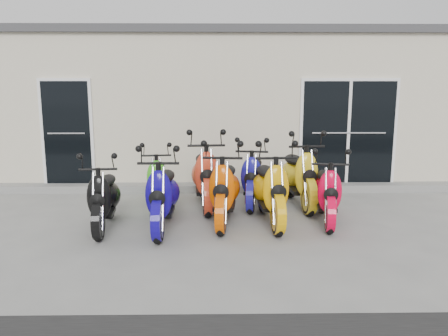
{
  "coord_description": "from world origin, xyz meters",
  "views": [
    {
      "loc": [
        -0.11,
        -6.82,
        2.12
      ],
      "look_at": [
        0.0,
        0.6,
        0.75
      ],
      "focal_mm": 35.0,
      "sensor_mm": 36.0,
      "label": 1
    }
  ],
  "objects_px": {
    "scooter_front_orange_b": "(270,181)",
    "scooter_back_green": "(157,172)",
    "scooter_front_black": "(104,189)",
    "scooter_front_red": "(327,184)",
    "scooter_back_blue": "(253,170)",
    "scooter_front_blue": "(163,186)",
    "scooter_back_red": "(205,167)",
    "scooter_front_orange_a": "(225,180)",
    "scooter_back_yellow": "(299,168)"
  },
  "relations": [
    {
      "from": "scooter_front_orange_b",
      "to": "scooter_back_green",
      "type": "distance_m",
      "value": 2.25
    },
    {
      "from": "scooter_front_black",
      "to": "scooter_front_orange_b",
      "type": "distance_m",
      "value": 2.55
    },
    {
      "from": "scooter_front_red",
      "to": "scooter_back_blue",
      "type": "distance_m",
      "value": 1.52
    },
    {
      "from": "scooter_front_black",
      "to": "scooter_front_red",
      "type": "relative_size",
      "value": 0.98
    },
    {
      "from": "scooter_front_orange_b",
      "to": "scooter_front_blue",
      "type": "bearing_deg",
      "value": -174.46
    },
    {
      "from": "scooter_front_red",
      "to": "scooter_back_blue",
      "type": "height_order",
      "value": "scooter_back_blue"
    },
    {
      "from": "scooter_back_red",
      "to": "scooter_front_black",
      "type": "bearing_deg",
      "value": -145.51
    },
    {
      "from": "scooter_front_black",
      "to": "scooter_back_blue",
      "type": "height_order",
      "value": "scooter_back_blue"
    },
    {
      "from": "scooter_front_black",
      "to": "scooter_back_green",
      "type": "bearing_deg",
      "value": 60.61
    },
    {
      "from": "scooter_back_red",
      "to": "scooter_front_orange_b",
      "type": "bearing_deg",
      "value": -48.34
    },
    {
      "from": "scooter_front_blue",
      "to": "scooter_back_green",
      "type": "relative_size",
      "value": 1.12
    },
    {
      "from": "scooter_front_black",
      "to": "scooter_front_orange_b",
      "type": "height_order",
      "value": "scooter_front_orange_b"
    },
    {
      "from": "scooter_front_orange_a",
      "to": "scooter_back_blue",
      "type": "relative_size",
      "value": 1.06
    },
    {
      "from": "scooter_back_red",
      "to": "scooter_front_red",
      "type": "bearing_deg",
      "value": -30.9
    },
    {
      "from": "scooter_front_orange_b",
      "to": "scooter_front_red",
      "type": "relative_size",
      "value": 1.11
    },
    {
      "from": "scooter_front_black",
      "to": "scooter_front_red",
      "type": "bearing_deg",
      "value": -1.05
    },
    {
      "from": "scooter_front_black",
      "to": "scooter_back_blue",
      "type": "distance_m",
      "value": 2.71
    },
    {
      "from": "scooter_back_yellow",
      "to": "scooter_front_blue",
      "type": "bearing_deg",
      "value": -155.19
    },
    {
      "from": "scooter_front_orange_b",
      "to": "scooter_back_red",
      "type": "height_order",
      "value": "scooter_back_red"
    },
    {
      "from": "scooter_front_blue",
      "to": "scooter_back_green",
      "type": "xyz_separation_m",
      "value": [
        -0.28,
        1.44,
        -0.07
      ]
    },
    {
      "from": "scooter_front_orange_b",
      "to": "scooter_back_blue",
      "type": "xyz_separation_m",
      "value": [
        -0.18,
        1.1,
        -0.04
      ]
    },
    {
      "from": "scooter_front_blue",
      "to": "scooter_back_yellow",
      "type": "height_order",
      "value": "scooter_back_yellow"
    },
    {
      "from": "scooter_front_blue",
      "to": "scooter_back_yellow",
      "type": "distance_m",
      "value": 2.62
    },
    {
      "from": "scooter_front_orange_a",
      "to": "scooter_front_red",
      "type": "height_order",
      "value": "scooter_front_orange_a"
    },
    {
      "from": "scooter_front_black",
      "to": "scooter_front_orange_a",
      "type": "xyz_separation_m",
      "value": [
        1.83,
        0.27,
        0.07
      ]
    },
    {
      "from": "scooter_front_black",
      "to": "scooter_front_blue",
      "type": "height_order",
      "value": "scooter_front_blue"
    },
    {
      "from": "scooter_back_red",
      "to": "scooter_back_blue",
      "type": "distance_m",
      "value": 0.88
    },
    {
      "from": "scooter_front_red",
      "to": "scooter_back_yellow",
      "type": "bearing_deg",
      "value": 113.67
    },
    {
      "from": "scooter_front_orange_a",
      "to": "scooter_front_orange_b",
      "type": "height_order",
      "value": "scooter_front_orange_b"
    },
    {
      "from": "scooter_front_black",
      "to": "scooter_back_blue",
      "type": "xyz_separation_m",
      "value": [
        2.36,
        1.33,
        0.03
      ]
    },
    {
      "from": "scooter_back_red",
      "to": "scooter_back_yellow",
      "type": "relative_size",
      "value": 1.02
    },
    {
      "from": "scooter_front_black",
      "to": "scooter_back_yellow",
      "type": "xyz_separation_m",
      "value": [
        3.18,
        1.24,
        0.1
      ]
    },
    {
      "from": "scooter_back_red",
      "to": "scooter_back_yellow",
      "type": "bearing_deg",
      "value": -4.08
    },
    {
      "from": "scooter_back_green",
      "to": "scooter_back_red",
      "type": "xyz_separation_m",
      "value": [
        0.87,
        -0.17,
        0.13
      ]
    },
    {
      "from": "scooter_front_black",
      "to": "scooter_back_green",
      "type": "relative_size",
      "value": 1.02
    },
    {
      "from": "scooter_front_red",
      "to": "scooter_back_blue",
      "type": "relative_size",
      "value": 0.96
    },
    {
      "from": "scooter_front_blue",
      "to": "scooter_front_orange_a",
      "type": "relative_size",
      "value": 0.98
    },
    {
      "from": "scooter_front_red",
      "to": "scooter_back_yellow",
      "type": "relative_size",
      "value": 0.88
    },
    {
      "from": "scooter_front_orange_b",
      "to": "scooter_back_yellow",
      "type": "distance_m",
      "value": 1.2
    },
    {
      "from": "scooter_back_yellow",
      "to": "scooter_back_red",
      "type": "bearing_deg",
      "value": 176.18
    },
    {
      "from": "scooter_back_green",
      "to": "scooter_front_black",
      "type": "bearing_deg",
      "value": -120.15
    },
    {
      "from": "scooter_back_green",
      "to": "scooter_front_orange_b",
      "type": "bearing_deg",
      "value": -37.43
    },
    {
      "from": "scooter_front_red",
      "to": "scooter_back_blue",
      "type": "xyz_separation_m",
      "value": [
        -1.08,
        1.06,
        0.02
      ]
    },
    {
      "from": "scooter_back_blue",
      "to": "scooter_front_orange_b",
      "type": "bearing_deg",
      "value": -72.34
    },
    {
      "from": "scooter_front_blue",
      "to": "scooter_back_blue",
      "type": "bearing_deg",
      "value": 42.98
    },
    {
      "from": "scooter_front_black",
      "to": "scooter_front_blue",
      "type": "xyz_separation_m",
      "value": [
        0.89,
        -0.04,
        0.06
      ]
    },
    {
      "from": "scooter_front_orange_a",
      "to": "scooter_front_red",
      "type": "distance_m",
      "value": 1.62
    },
    {
      "from": "scooter_front_black",
      "to": "scooter_front_orange_b",
      "type": "bearing_deg",
      "value": -0.31
    },
    {
      "from": "scooter_front_black",
      "to": "scooter_back_blue",
      "type": "relative_size",
      "value": 0.95
    },
    {
      "from": "scooter_front_red",
      "to": "scooter_front_blue",
      "type": "bearing_deg",
      "value": -164.55
    }
  ]
}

